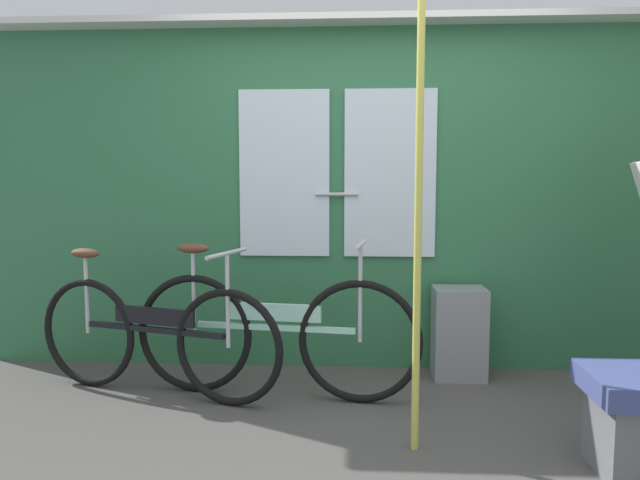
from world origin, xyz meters
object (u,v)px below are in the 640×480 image
(bicycle_near_door, at_px, (154,335))
(trash_bin_by_wall, at_px, (459,333))
(bicycle_leaning_behind, at_px, (274,334))
(handrail_pole, at_px, (418,212))

(bicycle_near_door, xyz_separation_m, trash_bin_by_wall, (1.85, 0.44, -0.07))
(bicycle_near_door, height_order, bicycle_leaning_behind, bicycle_leaning_behind)
(bicycle_leaning_behind, relative_size, handrail_pole, 0.75)
(trash_bin_by_wall, height_order, handrail_pole, handrail_pole)
(bicycle_near_door, xyz_separation_m, bicycle_leaning_behind, (0.71, 0.01, 0.02))
(trash_bin_by_wall, xyz_separation_m, handrail_pole, (-0.38, -1.09, 0.84))
(bicycle_near_door, relative_size, handrail_pole, 0.70)
(bicycle_leaning_behind, relative_size, trash_bin_by_wall, 2.91)
(bicycle_leaning_behind, bearing_deg, bicycle_near_door, -171.89)
(trash_bin_by_wall, bearing_deg, bicycle_leaning_behind, -159.35)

